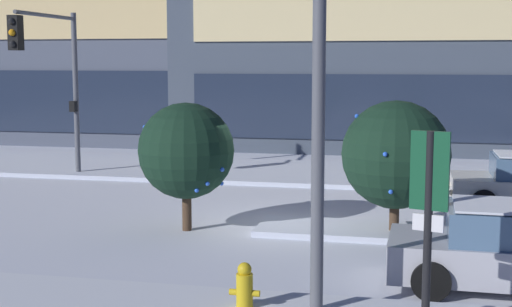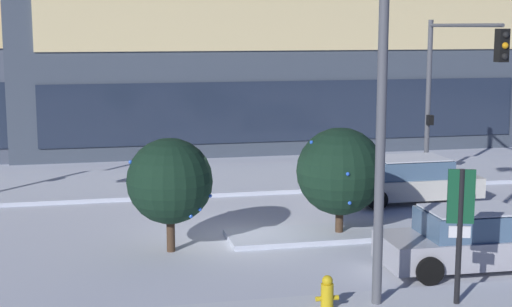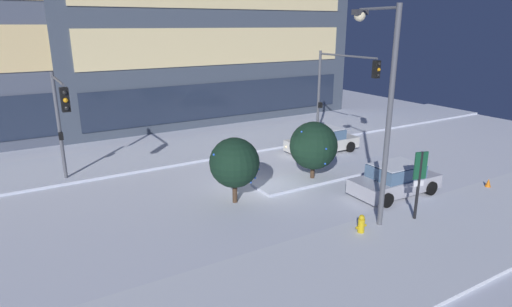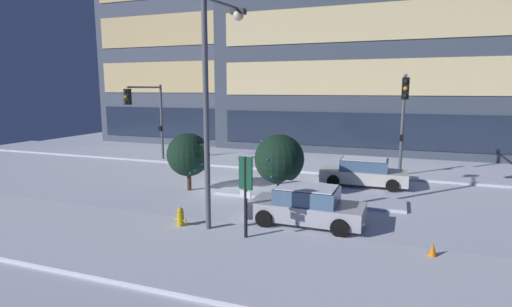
{
  "view_description": "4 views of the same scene",
  "coord_description": "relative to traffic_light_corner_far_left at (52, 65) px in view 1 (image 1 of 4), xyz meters",
  "views": [
    {
      "loc": [
        3.17,
        -16.63,
        3.94
      ],
      "look_at": [
        -0.29,
        -0.58,
        1.82
      ],
      "focal_mm": 50.58,
      "sensor_mm": 36.0,
      "label": 1
    },
    {
      "loc": [
        -3.9,
        -20.58,
        5.82
      ],
      "look_at": [
        0.3,
        -1.31,
        2.58
      ],
      "focal_mm": 54.76,
      "sensor_mm": 36.0,
      "label": 2
    },
    {
      "loc": [
        -10.2,
        -16.6,
        7.7
      ],
      "look_at": [
        -0.37,
        -0.2,
        1.88
      ],
      "focal_mm": 29.87,
      "sensor_mm": 36.0,
      "label": 3
    },
    {
      "loc": [
        8.22,
        -18.47,
        5.21
      ],
      "look_at": [
        1.61,
        -0.31,
        2.04
      ],
      "focal_mm": 27.67,
      "sensor_mm": 36.0,
      "label": 4
    }
  ],
  "objects": [
    {
      "name": "fire_hydrant",
      "position": [
        8.72,
        -10.61,
        -3.39
      ],
      "size": [
        0.48,
        0.26,
        0.85
      ],
      "color": "gold",
      "rests_on": "ground"
    },
    {
      "name": "traffic_light_corner_far_left",
      "position": [
        0.0,
        0.0,
        0.0
      ],
      "size": [
        0.32,
        4.06,
        5.53
      ],
      "rotation": [
        0.0,
        0.0,
        -1.57
      ],
      "color": "#565960",
      "rests_on": "ground"
    },
    {
      "name": "decorated_tree_median",
      "position": [
        10.86,
        -4.93,
        -1.94
      ],
      "size": [
        2.42,
        2.46,
        3.07
      ],
      "color": "#473323",
      "rests_on": "ground"
    },
    {
      "name": "decorated_tree_left_of_median",
      "position": [
        6.12,
        -5.35,
        -1.93
      ],
      "size": [
        2.23,
        2.23,
        2.99
      ],
      "color": "#473323",
      "rests_on": "ground"
    },
    {
      "name": "curb_strip_far",
      "position": [
        8.0,
        3.39,
        -3.73
      ],
      "size": [
        52.0,
        5.2,
        0.14
      ],
      "primitive_type": "cube",
      "color": "silver",
      "rests_on": "ground"
    },
    {
      "name": "median_strip",
      "position": [
        12.24,
        -4.82,
        -3.73
      ],
      "size": [
        9.0,
        1.8,
        0.14
      ],
      "primitive_type": "cube",
      "color": "silver",
      "rests_on": "ground"
    },
    {
      "name": "ground",
      "position": [
        8.0,
        -4.48,
        -3.8
      ],
      "size": [
        52.0,
        52.0,
        0.0
      ],
      "primitive_type": "plane",
      "color": "silver"
    },
    {
      "name": "parking_info_sign",
      "position": [
        11.45,
        -10.86,
        -1.91
      ],
      "size": [
        0.54,
        0.21,
        2.97
      ],
      "rotation": [
        0.0,
        0.0,
        1.29
      ],
      "color": "black",
      "rests_on": "ground"
    }
  ]
}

